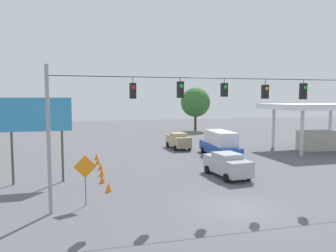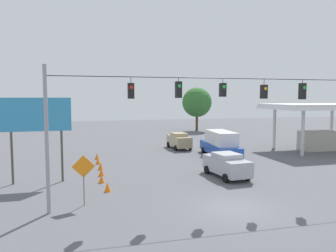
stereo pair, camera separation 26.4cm
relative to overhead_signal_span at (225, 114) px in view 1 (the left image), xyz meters
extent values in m
plane|color=#56565B|center=(0.06, 1.72, -5.06)|extent=(140.00, 140.00, 0.00)
cylinder|color=#939399|center=(9.74, 0.00, -1.22)|extent=(0.20, 0.20, 7.69)
cylinder|color=black|center=(0.06, 0.00, 2.06)|extent=(19.36, 0.04, 0.04)
cube|color=black|center=(-5.27, 0.00, 1.34)|extent=(0.32, 0.36, 1.00)
cylinder|color=black|center=(-5.27, 0.00, 1.95)|extent=(0.03, 0.03, 0.22)
cylinder|color=green|center=(-5.27, 0.19, 1.56)|extent=(0.20, 0.02, 0.20)
cube|color=black|center=(-2.60, 0.00, 1.30)|extent=(0.32, 0.36, 0.83)
cylinder|color=black|center=(-2.60, 0.00, 1.89)|extent=(0.03, 0.03, 0.34)
cylinder|color=orange|center=(-2.60, 0.19, 1.48)|extent=(0.20, 0.02, 0.20)
cube|color=black|center=(0.06, 0.00, 1.39)|extent=(0.32, 0.36, 0.79)
cylinder|color=black|center=(0.06, 0.00, 1.92)|extent=(0.03, 0.03, 0.27)
cylinder|color=green|center=(0.06, 0.19, 1.57)|extent=(0.20, 0.02, 0.20)
cube|color=black|center=(2.73, 0.00, 1.39)|extent=(0.32, 0.36, 0.92)
cylinder|color=black|center=(2.73, 0.00, 1.95)|extent=(0.03, 0.03, 0.21)
cylinder|color=green|center=(2.73, 0.19, 1.59)|extent=(0.20, 0.02, 0.20)
cube|color=black|center=(5.40, 0.00, 1.31)|extent=(0.32, 0.36, 0.84)
cylinder|color=black|center=(5.40, 0.00, 1.89)|extent=(0.03, 0.03, 0.33)
cylinder|color=red|center=(5.40, 0.19, 1.50)|extent=(0.20, 0.02, 0.20)
cube|color=#A8AAB2|center=(-2.53, -4.91, -4.17)|extent=(2.26, 4.62, 1.14)
cube|color=#A8AAB2|center=(-2.53, -4.91, -3.42)|extent=(1.86, 2.12, 0.36)
cube|color=black|center=(-2.43, -5.89, -3.42)|extent=(1.45, 0.17, 0.25)
cylinder|color=black|center=(-3.29, -6.44, -4.74)|extent=(0.28, 0.66, 0.64)
cylinder|color=black|center=(-1.48, -6.26, -4.74)|extent=(0.28, 0.66, 0.64)
cylinder|color=black|center=(-3.58, -3.56, -4.74)|extent=(0.28, 0.66, 0.64)
cylinder|color=black|center=(-1.77, -3.37, -4.74)|extent=(0.28, 0.66, 0.64)
cube|color=#234CB2|center=(-5.50, -12.96, -4.24)|extent=(2.60, 7.28, 1.00)
cube|color=silver|center=(-5.47, -12.61, -3.08)|extent=(2.26, 4.70, 1.32)
cube|color=black|center=(-5.63, -14.90, -3.08)|extent=(1.70, 0.13, 0.92)
cylinder|color=black|center=(-6.72, -15.21, -4.74)|extent=(0.26, 0.65, 0.64)
cylinder|color=black|center=(-4.59, -15.35, -4.74)|extent=(0.26, 0.65, 0.64)
cylinder|color=black|center=(-6.40, -10.57, -4.74)|extent=(0.26, 0.65, 0.64)
cylinder|color=black|center=(-4.28, -10.71, -4.74)|extent=(0.26, 0.65, 0.64)
cube|color=tan|center=(-2.94, -18.98, -4.15)|extent=(1.95, 4.38, 1.18)
cube|color=tan|center=(-2.94, -18.98, -3.38)|extent=(1.69, 1.97, 0.36)
cube|color=black|center=(-2.89, -19.93, -3.38)|extent=(1.39, 0.09, 0.25)
cylinder|color=black|center=(-3.73, -20.41, -4.74)|extent=(0.25, 0.65, 0.64)
cylinder|color=black|center=(-2.00, -20.32, -4.74)|extent=(0.25, 0.65, 0.64)
cylinder|color=black|center=(-3.88, -17.63, -4.74)|extent=(0.25, 0.65, 0.64)
cylinder|color=black|center=(-2.14, -17.54, -4.74)|extent=(0.25, 0.65, 0.64)
cone|color=orange|center=(6.50, -3.24, -4.77)|extent=(0.43, 0.43, 0.59)
cone|color=orange|center=(6.75, -5.54, -4.77)|extent=(0.43, 0.43, 0.59)
cone|color=orange|center=(6.66, -7.65, -4.77)|extent=(0.43, 0.43, 0.59)
cone|color=orange|center=(6.60, -9.88, -4.77)|extent=(0.43, 0.43, 0.59)
cone|color=orange|center=(6.71, -12.25, -4.77)|extent=(0.43, 0.43, 0.59)
cone|color=orange|center=(6.70, -14.60, -4.77)|extent=(0.43, 0.43, 0.59)
cube|color=silver|center=(-18.00, -13.91, 0.05)|extent=(11.48, 7.39, 0.35)
cube|color=white|center=(-18.00, -13.91, -0.25)|extent=(11.58, 7.49, 0.24)
cylinder|color=silver|center=(-22.02, -16.50, -2.60)|extent=(0.36, 0.36, 4.94)
cylinder|color=silver|center=(-13.98, -16.50, -2.60)|extent=(0.36, 0.36, 4.94)
cylinder|color=silver|center=(-13.98, -11.33, -2.60)|extent=(0.36, 0.36, 4.94)
cube|color=#B2AD9E|center=(-18.00, -13.91, -3.96)|extent=(4.02, 2.22, 2.20)
cylinder|color=#4C473D|center=(9.44, -6.69, -3.23)|extent=(0.16, 0.16, 3.66)
cylinder|color=#4C473D|center=(12.73, -6.69, -3.23)|extent=(0.16, 0.16, 3.66)
cube|color=#338CBF|center=(11.08, -6.69, -0.23)|extent=(4.70, 0.12, 2.34)
cylinder|color=slate|center=(7.96, -0.86, -4.16)|extent=(0.06, 0.06, 1.80)
cube|color=orange|center=(7.96, -0.86, -2.86)|extent=(1.27, 0.04, 1.27)
cylinder|color=#4C3823|center=(-11.92, -37.96, -3.22)|extent=(0.45, 0.45, 3.70)
sphere|color=#336B2D|center=(-11.92, -37.96, 0.09)|extent=(5.28, 5.28, 5.28)
camera|label=1|loc=(8.17, 17.54, 0.96)|focal=35.00mm
camera|label=2|loc=(7.92, 17.61, 0.96)|focal=35.00mm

